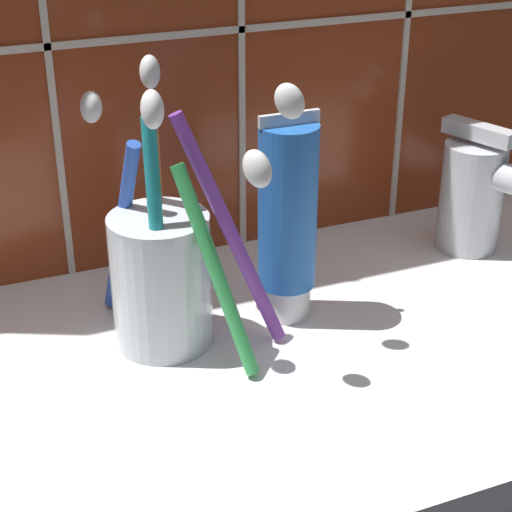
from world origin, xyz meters
The scene contains 4 objects.
sink_counter centered at (0.00, 0.00, 1.00)cm, with size 56.25×32.37×2.00cm, color white.
toothbrush_cup centered at (-8.63, 3.91, 7.48)cm, with size 11.98×14.98×18.09cm.
toothpaste_tube centered at (-0.06, 3.95, 9.25)cm, with size 4.15×3.95×14.62cm.
sink_faucet centered at (18.07, 7.47, 6.93)cm, with size 5.68×10.17×10.34cm.
Camera 1 is at (-21.75, -42.97, 32.92)cm, focal length 60.00 mm.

